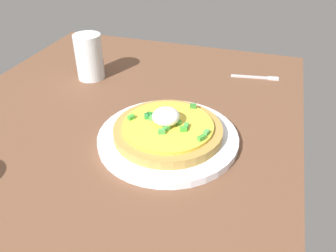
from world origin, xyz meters
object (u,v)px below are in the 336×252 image
plate (168,138)px  pizza (168,129)px  cup_near (89,59)px  fork (259,77)px

plate → pizza: 2.12cm
pizza → cup_near: 34.36cm
pizza → fork: (33.27, -14.10, -2.61)cm
fork → plate: bearing=-121.5°
cup_near → fork: (12.65, -41.50, -4.84)cm
plate → cup_near: (20.64, 27.43, 4.35)cm
plate → pizza: size_ratio=1.30×
pizza → fork: bearing=-23.0°
cup_near → fork: bearing=-73.0°
plate → cup_near: size_ratio=2.37×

